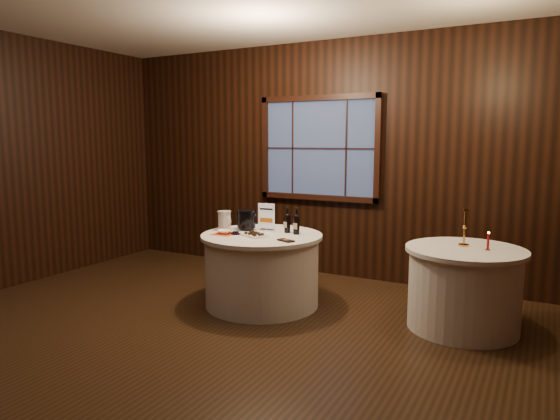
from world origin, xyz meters
The scene contains 16 objects.
ground centered at (0.00, 0.00, 0.00)m, with size 6.00×6.00×0.00m, color black.
back_wall centered at (0.00, 2.48, 1.54)m, with size 6.00×0.10×3.00m.
main_table centered at (0.00, 1.00, 0.39)m, with size 1.28×1.28×0.77m.
side_table centered at (2.00, 1.30, 0.39)m, with size 1.08×1.08×0.77m.
sign_stand centered at (-0.05, 1.19, 0.88)m, with size 0.19×0.11×0.31m.
port_bottle_left centered at (0.20, 1.20, 0.89)m, with size 0.07×0.08×0.28m.
port_bottle_right centered at (0.32, 1.17, 0.89)m, with size 0.07×0.07×0.28m.
ice_bucket centered at (-0.28, 1.14, 0.89)m, with size 0.22×0.22×0.22m.
chocolate_plate centered at (-0.01, 0.86, 0.79)m, with size 0.33×0.28×0.04m.
chocolate_box centered at (0.40, 0.79, 0.78)m, with size 0.18×0.09×0.01m, color black.
grape_bunch centered at (-0.22, 0.82, 0.79)m, with size 0.16×0.09×0.04m.
glass_pitcher centered at (-0.47, 1.00, 0.88)m, with size 0.20×0.15×0.21m.
orange_napkin centered at (-0.35, 0.82, 0.77)m, with size 0.23×0.23×0.00m, color #E34613.
cracker_bowl centered at (-0.35, 0.82, 0.79)m, with size 0.15×0.15×0.04m, color white.
brass_candlestick centered at (1.97, 1.38, 0.90)m, with size 0.10×0.10×0.35m.
red_candle centered at (2.19, 1.28, 0.84)m, with size 0.05×0.05×0.17m.
Camera 1 is at (2.63, -3.46, 1.75)m, focal length 32.00 mm.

